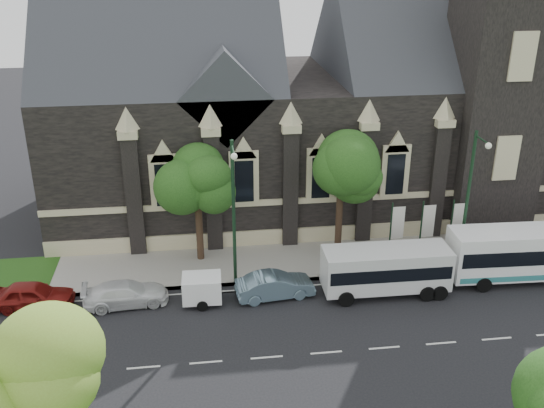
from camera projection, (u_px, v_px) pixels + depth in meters
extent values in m
plane|color=black|center=(326.00, 353.00, 30.47)|extent=(160.00, 160.00, 0.00)
cube|color=gray|center=(295.00, 261.00, 39.09)|extent=(80.00, 5.00, 0.15)
cube|color=black|center=(326.00, 139.00, 46.72)|extent=(40.00, 15.00, 10.00)
cube|color=#2F3237|center=(163.00, 78.00, 43.32)|extent=(16.00, 15.00, 15.00)
cube|color=#2F3237|center=(459.00, 70.00, 45.92)|extent=(20.00, 15.00, 15.00)
cube|color=#2F3237|center=(223.00, 90.00, 39.69)|extent=(6.00, 6.00, 6.00)
cube|color=black|center=(493.00, 102.00, 40.85)|extent=(5.50, 5.50, 18.00)
cube|color=#C5B88E|center=(349.00, 198.00, 40.56)|extent=(40.00, 0.22, 0.40)
cube|color=#C5B88E|center=(347.00, 233.00, 41.59)|extent=(40.00, 0.25, 1.20)
cube|color=black|center=(321.00, 178.00, 39.57)|extent=(1.20, 0.12, 2.80)
sphere|color=olive|center=(7.00, 399.00, 18.39)|extent=(4.16, 4.16, 4.16)
sphere|color=olive|center=(35.00, 359.00, 18.89)|extent=(3.12, 3.12, 3.12)
cylinder|color=black|center=(339.00, 225.00, 39.60)|extent=(0.44, 0.44, 3.96)
sphere|color=#1E4816|center=(341.00, 172.00, 38.15)|extent=(3.84, 3.84, 3.84)
sphere|color=#1E4816|center=(350.00, 157.00, 38.61)|extent=(2.88, 2.88, 2.88)
cylinder|color=black|center=(200.00, 233.00, 38.54)|extent=(0.44, 0.44, 3.96)
sphere|color=#1E4816|center=(197.00, 180.00, 37.11)|extent=(3.68, 3.68, 3.68)
sphere|color=#1E4816|center=(207.00, 165.00, 37.55)|extent=(2.76, 2.76, 2.76)
cylinder|color=#15301D|center=(467.00, 203.00, 36.52)|extent=(0.20, 0.20, 9.00)
cylinder|color=#15301D|center=(482.00, 140.00, 34.12)|extent=(0.10, 1.60, 0.10)
sphere|color=silver|center=(488.00, 146.00, 33.43)|extent=(0.36, 0.36, 0.36)
cylinder|color=#15301D|center=(234.00, 215.00, 34.86)|extent=(0.20, 0.20, 9.00)
cylinder|color=#15301D|center=(233.00, 150.00, 32.47)|extent=(0.10, 1.60, 0.10)
sphere|color=silver|center=(234.00, 156.00, 31.78)|extent=(0.36, 0.36, 0.36)
cylinder|color=#15301D|center=(390.00, 232.00, 38.58)|extent=(0.10, 0.10, 4.00)
cube|color=white|center=(398.00, 223.00, 38.40)|extent=(0.80, 0.04, 2.20)
cylinder|color=#15301D|center=(421.00, 230.00, 38.82)|extent=(0.10, 0.10, 4.00)
cube|color=white|center=(428.00, 221.00, 38.63)|extent=(0.80, 0.04, 2.20)
cylinder|color=#15301D|center=(451.00, 228.00, 39.05)|extent=(0.10, 0.10, 4.00)
cube|color=white|center=(459.00, 219.00, 38.87)|extent=(0.80, 0.04, 2.20)
cube|color=white|center=(543.00, 251.00, 36.46)|extent=(11.40, 2.79, 2.85)
cube|color=black|center=(543.00, 248.00, 36.39)|extent=(10.95, 2.81, 0.92)
cube|color=teal|center=(540.00, 267.00, 36.91)|extent=(10.95, 2.80, 0.35)
cylinder|color=black|center=(484.00, 285.00, 35.62)|extent=(0.91, 0.31, 0.90)
cylinder|color=black|center=(468.00, 265.00, 37.77)|extent=(0.91, 0.31, 0.90)
cube|color=silver|center=(386.00, 268.00, 35.05)|extent=(7.31, 2.36, 2.36)
cube|color=black|center=(386.00, 266.00, 35.01)|extent=(7.02, 2.40, 0.79)
cylinder|color=black|center=(346.00, 299.00, 34.20)|extent=(0.90, 0.29, 0.90)
cylinder|color=black|center=(337.00, 278.00, 36.29)|extent=(0.90, 0.29, 0.90)
cylinder|color=black|center=(427.00, 294.00, 34.72)|extent=(0.90, 0.29, 0.90)
cylinder|color=black|center=(414.00, 274.00, 36.80)|extent=(0.90, 0.29, 0.90)
cylinder|color=black|center=(440.00, 293.00, 34.80)|extent=(0.90, 0.29, 0.90)
cylinder|color=black|center=(426.00, 273.00, 36.88)|extent=(0.90, 0.29, 0.90)
cube|color=white|center=(202.00, 288.00, 34.30)|extent=(2.22, 1.70, 1.41)
cylinder|color=black|center=(202.00, 306.00, 33.82)|extent=(0.62, 0.24, 0.61)
cylinder|color=black|center=(203.00, 291.00, 35.31)|extent=(0.62, 0.24, 0.61)
cylinder|color=black|center=(227.00, 292.00, 34.58)|extent=(1.31, 0.12, 0.08)
imported|color=slate|center=(275.00, 286.00, 34.98)|extent=(4.67, 2.10, 1.49)
imported|color=maroon|center=(33.00, 296.00, 33.96)|extent=(4.59, 2.12, 1.52)
imported|color=white|center=(126.00, 294.00, 34.28)|extent=(4.88, 2.35, 1.37)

